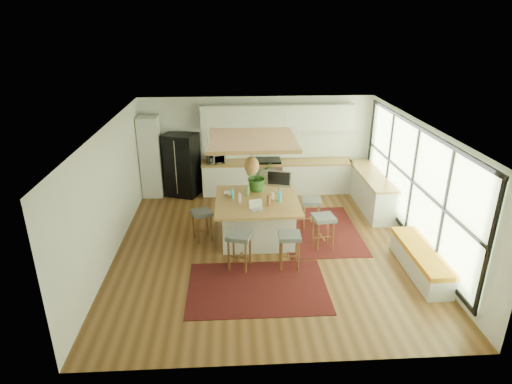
{
  "coord_description": "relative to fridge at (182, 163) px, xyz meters",
  "views": [
    {
      "loc": [
        -0.72,
        -8.39,
        4.72
      ],
      "look_at": [
        -0.2,
        0.5,
        1.1
      ],
      "focal_mm": 30.36,
      "sensor_mm": 36.0,
      "label": 1
    }
  ],
  "objects": [
    {
      "name": "window_bench",
      "position": [
        5.07,
        -4.38,
        -0.68
      ],
      "size": [
        0.52,
        2.0,
        0.5
      ],
      "primitive_type": null,
      "color": "silver",
      "rests_on": "floor"
    },
    {
      "name": "wall_back",
      "position": [
        2.12,
        0.32,
        0.42
      ],
      "size": [
        6.5,
        0.0,
        6.5
      ],
      "primitive_type": "plane",
      "rotation": [
        1.57,
        0.0,
        0.0
      ],
      "color": "silver",
      "rests_on": "ground"
    },
    {
      "name": "stool_near_left",
      "position": [
        1.51,
        -4.01,
        -0.57
      ],
      "size": [
        0.57,
        0.57,
        0.77
      ],
      "primitive_type": null,
      "rotation": [
        0.0,
        0.0,
        -0.3
      ],
      "color": "#4D5156",
      "rests_on": "floor"
    },
    {
      "name": "microwave",
      "position": [
        0.97,
        0.01,
        0.16
      ],
      "size": [
        0.54,
        0.41,
        0.33
      ],
      "primitive_type": "imported",
      "rotation": [
        0.0,
        0.0,
        0.34
      ],
      "color": "#A5A5AA",
      "rests_on": "back_counter_top"
    },
    {
      "name": "island_bowl",
      "position": [
        1.32,
        -2.38,
        0.03
      ],
      "size": [
        0.26,
        0.26,
        0.06
      ],
      "primitive_type": "imported",
      "rotation": [
        0.0,
        0.0,
        -0.14
      ],
      "color": "white",
      "rests_on": "island"
    },
    {
      "name": "wall_left",
      "position": [
        -1.13,
        -3.18,
        0.42
      ],
      "size": [
        0.0,
        7.0,
        7.0
      ],
      "primitive_type": "plane",
      "rotation": [
        1.57,
        0.0,
        1.57
      ],
      "color": "silver",
      "rests_on": "ground"
    },
    {
      "name": "wall_front",
      "position": [
        2.12,
        -6.68,
        0.42
      ],
      "size": [
        6.5,
        0.0,
        6.5
      ],
      "primitive_type": "plane",
      "rotation": [
        -1.57,
        0.0,
        0.0
      ],
      "color": "silver",
      "rests_on": "ground"
    },
    {
      "name": "rug_right",
      "position": [
        3.44,
        -2.5,
        -0.92
      ],
      "size": [
        1.8,
        2.6,
        0.01
      ],
      "primitive_type": "cube",
      "color": "black",
      "rests_on": "floor"
    },
    {
      "name": "floor",
      "position": [
        2.12,
        -3.18,
        -0.93
      ],
      "size": [
        7.0,
        7.0,
        0.0
      ],
      "primitive_type": "plane",
      "color": "#533217",
      "rests_on": "ground"
    },
    {
      "name": "ceiling",
      "position": [
        2.12,
        -3.18,
        1.78
      ],
      "size": [
        7.0,
        7.0,
        0.0
      ],
      "primitive_type": "plane",
      "rotation": [
        3.14,
        0.0,
        0.0
      ],
      "color": "white",
      "rests_on": "ground"
    },
    {
      "name": "rug_near",
      "position": [
        1.83,
        -4.74,
        -0.92
      ],
      "size": [
        2.6,
        1.8,
        0.01
      ],
      "primitive_type": "cube",
      "color": "black",
      "rests_on": "floor"
    },
    {
      "name": "pantry",
      "position": [
        -0.83,
        0.0,
        0.2
      ],
      "size": [
        0.55,
        0.6,
        2.25
      ],
      "primitive_type": "cube",
      "color": "silver",
      "rests_on": "floor"
    },
    {
      "name": "upper_cabinets",
      "position": [
        2.67,
        0.14,
        1.22
      ],
      "size": [
        4.2,
        0.34,
        0.7
      ],
      "primitive_type": "cube",
      "color": "silver",
      "rests_on": "wall_back"
    },
    {
      "name": "back_counter_top",
      "position": [
        2.67,
        0.0,
        -0.03
      ],
      "size": [
        4.24,
        0.64,
        0.05
      ],
      "primitive_type": "cube",
      "color": "olive",
      "rests_on": "back_counter_base"
    },
    {
      "name": "island_bottle_1",
      "position": [
        1.55,
        -2.87,
        0.1
      ],
      "size": [
        0.07,
        0.07,
        0.19
      ],
      "primitive_type": "cylinder",
      "color": "white",
      "rests_on": "island"
    },
    {
      "name": "monitor",
      "position": [
        2.47,
        -2.3,
        0.26
      ],
      "size": [
        0.6,
        0.35,
        0.53
      ],
      "primitive_type": null,
      "rotation": [
        0.0,
        0.0,
        -0.27
      ],
      "color": "#A5A5AA",
      "rests_on": "island"
    },
    {
      "name": "island_plant",
      "position": [
        1.98,
        -2.14,
        0.28
      ],
      "size": [
        0.89,
        0.92,
        0.55
      ],
      "primitive_type": "imported",
      "rotation": [
        0.0,
        0.0,
        0.51
      ],
      "color": "#1E4C19",
      "rests_on": "island"
    },
    {
      "name": "right_counter_base",
      "position": [
        5.05,
        -1.18,
        -0.49
      ],
      "size": [
        0.6,
        2.5,
        0.88
      ],
      "primitive_type": "cube",
      "color": "silver",
      "rests_on": "floor"
    },
    {
      "name": "island_bottle_5",
      "position": [
        2.45,
        -2.82,
        0.1
      ],
      "size": [
        0.07,
        0.07,
        0.19
      ],
      "primitive_type": "cylinder",
      "color": "#34BDD0",
      "rests_on": "island"
    },
    {
      "name": "stool_right_back",
      "position": [
        3.26,
        -2.33,
        -0.57
      ],
      "size": [
        0.49,
        0.49,
        0.74
      ],
      "primitive_type": null,
      "rotation": [
        0.0,
        0.0,
        1.44
      ],
      "color": "#4D5156",
      "rests_on": "floor"
    },
    {
      "name": "window_wall",
      "position": [
        5.34,
        -3.18,
        0.47
      ],
      "size": [
        0.1,
        6.2,
        2.6
      ],
      "primitive_type": null,
      "color": "black",
      "rests_on": "wall_right"
    },
    {
      "name": "stool_left_side",
      "position": [
        0.7,
        -2.77,
        -0.57
      ],
      "size": [
        0.55,
        0.55,
        0.71
      ],
      "primitive_type": null,
      "rotation": [
        0.0,
        0.0,
        -1.19
      ],
      "color": "#4D5156",
      "rests_on": "floor"
    },
    {
      "name": "island",
      "position": [
        1.95,
        -2.72,
        -0.46
      ],
      "size": [
        1.85,
        1.85,
        0.93
      ],
      "primitive_type": null,
      "color": "olive",
      "rests_on": "floor"
    },
    {
      "name": "right_counter_top",
      "position": [
        5.05,
        -1.18,
        -0.03
      ],
      "size": [
        0.64,
        2.54,
        0.05
      ],
      "primitive_type": "cube",
      "color": "olive",
      "rests_on": "right_counter_base"
    },
    {
      "name": "ceiling_panel",
      "position": [
        1.82,
        -2.78,
        1.12
      ],
      "size": [
        1.86,
        1.86,
        0.8
      ],
      "primitive_type": null,
      "color": "olive",
      "rests_on": "ceiling"
    },
    {
      "name": "stool_near_right",
      "position": [
        2.51,
        -4.03,
        -0.57
      ],
      "size": [
        0.45,
        0.45,
        0.74
      ],
      "primitive_type": null,
      "rotation": [
        0.0,
        0.0,
        -0.03
      ],
      "color": "#4D5156",
      "rests_on": "floor"
    },
    {
      "name": "range",
      "position": [
        2.42,
        0.0,
        -0.43
      ],
      "size": [
        0.76,
        0.62,
        1.0
      ],
      "primitive_type": null,
      "color": "#A5A5AA",
      "rests_on": "floor"
    },
    {
      "name": "island_bottle_0",
      "position": [
        1.4,
        -2.62,
        0.1
      ],
      "size": [
        0.07,
        0.07,
        0.19
      ],
      "primitive_type": "cylinder",
      "color": "#34BDD0",
      "rests_on": "island"
    },
    {
      "name": "wall_right",
      "position": [
        5.37,
        -3.18,
        0.42
      ],
      "size": [
        0.0,
        7.0,
        7.0
      ],
      "primitive_type": "plane",
      "rotation": [
        1.57,
        0.0,
        -1.57
      ],
      "color": "silver",
      "rests_on": "ground"
    },
    {
      "name": "island_bottle_3",
      "position": [
        2.3,
        -2.67,
        0.1
      ],
      "size": [
        0.07,
        0.07,
        0.19
      ],
      "primitive_type": "cylinder",
      "color": "white",
      "rests_on": "island"
    },
    {
      "name": "fridge",
      "position": [
        0.0,
        0.0,
        0.0
      ],
      "size": [
        1.06,
        0.95,
        1.76
      ],
      "primitive_type": null,
      "rotation": [
        0.0,
        0.0,
        -0.36
      ],
      "color": "black",
      "rests_on": "floor"
    },
    {
      "name": "island_bottle_4",
      "position": [
        1.75,
        -2.47,
        0.1
      ],
      "size": [
        0.07,
        0.07,
        0.19
      ],
      "primitive_type": "cylinder",
      "color": "#6C9157",
      "rests_on": "island"
    },
    {
      "name": "back_counter_base",
      "position": [
        2.67,
        0.0,
        -0.49
      ],
      "size": [
        4.2,
        0.6,
        0.88
      ],
      "primitive_type": "cube",
      "color": "silver",
      "rests_on": "floor"
    },
    {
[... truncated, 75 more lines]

